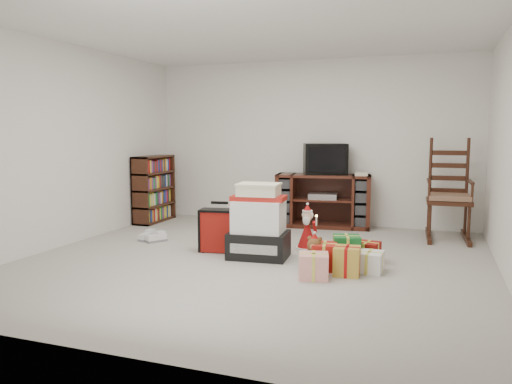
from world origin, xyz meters
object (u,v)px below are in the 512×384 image
Objects in this scene: red_suitcase at (218,230)px; gift_cluster at (345,258)px; teddy_bear at (315,255)px; santa_figurine at (307,232)px; mrs_claus_figurine at (232,227)px; sneaker_pair at (152,237)px; crt_television at (325,159)px; rocking_chair at (448,203)px; tv_stand at (323,201)px; gift_pile at (259,226)px; bookshelf at (154,190)px.

red_suitcase is 1.58m from gift_cluster.
santa_figurine reaches higher than teddy_bear.
mrs_claus_figurine is 1.54× the size of sneaker_pair.
crt_television is (-0.13, 1.56, 0.80)m from santa_figurine.
crt_television is at bearing 107.10° from gift_cluster.
rocking_chair reaches higher than crt_television.
tv_stand reaches higher than gift_cluster.
rocking_chair is at bearing 63.12° from gift_cluster.
rocking_chair is 2.74m from gift_pile.
gift_cluster is (1.55, -0.27, -0.13)m from red_suitcase.
rocking_chair is 1.91× the size of crt_television.
santa_figurine is 2.04m from sneaker_pair.
rocking_chair is at bearing 39.10° from santa_figurine.
rocking_chair is at bearing 36.91° from gift_pile.
rocking_chair is 2.49m from teddy_bear.
teddy_bear is 2.53m from crt_television.
mrs_claus_figurine is at bearing 147.13° from teddy_bear.
rocking_chair is 2.49× the size of santa_figurine.
gift_cluster is (0.30, 0.06, -0.02)m from teddy_bear.
santa_figurine is 1.53× the size of sneaker_pair.
rocking_chair is 2.90m from mrs_claus_figurine.
bookshelf is 3.79m from gift_cluster.
tv_stand is 2.35m from teddy_bear.
rocking_chair is at bearing 25.99° from mrs_claus_figurine.
santa_figurine reaches higher than gift_cluster.
mrs_claus_figurine is at bearing 128.81° from gift_pile.
tv_stand is 2.37m from gift_cluster.
tv_stand is 1.76m from rocking_chair.
mrs_claus_figurine is (1.76, -1.03, -0.29)m from bookshelf.
tv_stand is 2.55× the size of mrs_claus_figurine.
bookshelf is (-2.61, -0.46, 0.11)m from tv_stand.
tv_stand is at bearing 60.31° from sneaker_pair.
gift_pile reaches higher than tv_stand.
tv_stand is at bearing 169.91° from rocking_chair.
bookshelf reaches higher than gift_pile.
tv_stand reaches higher than sneaker_pair.
red_suitcase is 1.07× the size of santa_figurine.
gift_pile is 2.45× the size of teddy_bear.
red_suitcase is 1.63× the size of sneaker_pair.
crt_television reaches higher than sneaker_pair.
rocking_chair is 4.13× the size of teddy_bear.
teddy_bear is at bearing -70.65° from santa_figurine.
gift_pile is 1.38× the size of red_suitcase.
rocking_chair is at bearing 26.01° from red_suitcase.
crt_television reaches higher than santa_figurine.
gift_cluster is at bearing -119.63° from rocking_chair.
sneaker_pair is (-1.03, -0.24, -0.17)m from mrs_claus_figurine.
crt_television reaches higher than bookshelf.
rocking_chair is at bearing 57.41° from teddy_bear.
teddy_bear is at bearing -99.14° from crt_television.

